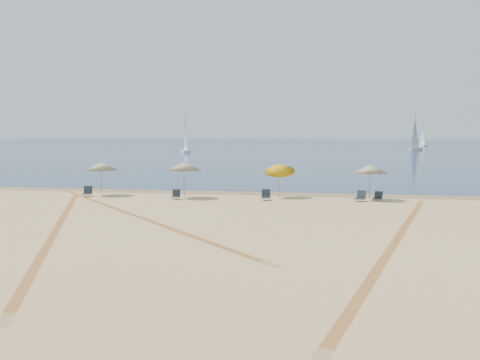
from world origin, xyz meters
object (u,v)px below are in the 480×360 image
(sailboat_1, at_px, (415,139))
(sailboat_2, at_px, (422,139))
(umbrella_3, at_px, (279,167))
(chair_6, at_px, (378,197))
(umbrella_1, at_px, (101,166))
(chair_4, at_px, (266,195))
(chair_5, at_px, (361,197))
(chair_3, at_px, (176,195))
(sailboat_0, at_px, (186,141))
(umbrella_2, at_px, (184,166))
(umbrella_4, at_px, (370,169))
(chair_2, at_px, (87,192))

(sailboat_1, relative_size, sailboat_2, 1.17)
(umbrella_3, relative_size, chair_6, 3.52)
(umbrella_1, xyz_separation_m, sailboat_2, (42.05, 165.98, 0.42))
(chair_4, bearing_deg, chair_5, -4.98)
(chair_5, bearing_deg, umbrella_3, -168.71)
(chair_3, relative_size, sailboat_0, 0.08)
(chair_4, bearing_deg, umbrella_2, 169.99)
(umbrella_1, xyz_separation_m, umbrella_2, (6.26, -0.44, 0.10))
(umbrella_2, relative_size, sailboat_2, 0.30)
(sailboat_0, bearing_deg, sailboat_2, 26.29)
(umbrella_4, bearing_deg, chair_2, -175.94)
(umbrella_2, distance_m, umbrella_3, 6.53)
(chair_6, bearing_deg, chair_3, -151.82)
(chair_6, bearing_deg, umbrella_1, -157.34)
(sailboat_1, height_order, sailboat_2, sailboat_1)
(umbrella_2, bearing_deg, umbrella_1, 175.94)
(sailboat_0, relative_size, sailboat_2, 1.03)
(umbrella_3, height_order, umbrella_4, umbrella_3)
(umbrella_1, relative_size, sailboat_2, 0.29)
(umbrella_1, bearing_deg, sailboat_0, 102.60)
(sailboat_0, distance_m, sailboat_2, 99.84)
(chair_3, bearing_deg, chair_2, 165.66)
(umbrella_3, xyz_separation_m, sailboat_0, (-32.18, 86.45, 0.49))
(umbrella_2, xyz_separation_m, sailboat_1, (27.82, 116.54, 0.75))
(chair_2, xyz_separation_m, chair_3, (6.68, -0.55, -0.03))
(sailboat_2, bearing_deg, chair_4, -117.84)
(umbrella_2, relative_size, chair_5, 2.90)
(chair_4, relative_size, sailboat_0, 0.09)
(sailboat_0, xyz_separation_m, sailboat_2, (61.59, 78.58, -0.07))
(chair_3, xyz_separation_m, chair_5, (12.15, 1.07, 0.03))
(chair_6, bearing_deg, sailboat_2, 104.05)
(umbrella_2, distance_m, chair_4, 5.98)
(umbrella_1, distance_m, sailboat_2, 171.22)
(chair_2, distance_m, sailboat_0, 90.07)
(umbrella_1, bearing_deg, chair_5, -0.42)
(umbrella_1, height_order, sailboat_0, sailboat_0)
(chair_5, height_order, sailboat_2, sailboat_2)
(umbrella_4, distance_m, chair_5, 2.04)
(umbrella_4, bearing_deg, umbrella_3, 177.79)
(umbrella_4, height_order, sailboat_0, sailboat_0)
(umbrella_3, distance_m, chair_6, 6.84)
(sailboat_1, bearing_deg, umbrella_2, -72.20)
(umbrella_4, bearing_deg, chair_6, -41.73)
(umbrella_4, bearing_deg, sailboat_2, 81.95)
(sailboat_2, bearing_deg, umbrella_3, -117.70)
(chair_4, distance_m, sailboat_0, 93.45)
(chair_3, bearing_deg, umbrella_2, 56.73)
(chair_2, xyz_separation_m, sailboat_2, (42.79, 166.64, 2.20))
(umbrella_4, xyz_separation_m, chair_6, (0.52, -0.47, -1.79))
(chair_3, distance_m, sailboat_1, 120.66)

